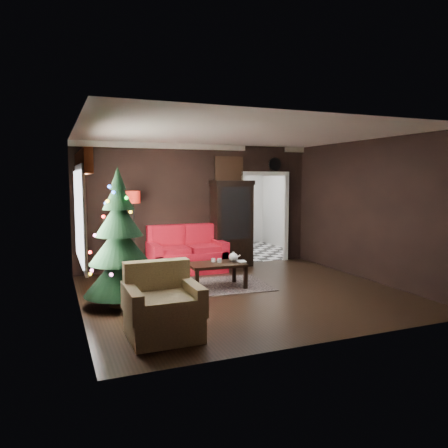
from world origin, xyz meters
name	(u,v)px	position (x,y,z in m)	size (l,w,h in m)	color
floor	(243,293)	(0.00, 0.00, 0.00)	(5.50, 5.50, 0.00)	black
ceiling	(244,133)	(0.00, 0.00, 2.80)	(5.50, 5.50, 0.00)	white
wall_back	(198,206)	(0.00, 2.50, 1.40)	(5.50, 5.50, 0.00)	black
wall_front	(329,231)	(0.00, -2.50, 1.40)	(5.50, 5.50, 0.00)	black
wall_left	(78,220)	(-2.75, 0.00, 1.40)	(5.50, 5.50, 0.00)	black
wall_right	(369,210)	(2.75, 0.00, 1.40)	(5.50, 5.50, 0.00)	black
doorway	(264,219)	(1.70, 2.50, 1.05)	(1.10, 0.10, 2.10)	white
left_window	(79,216)	(-2.71, 0.20, 1.45)	(0.05, 1.60, 1.40)	white
valance	(83,163)	(-2.63, 0.20, 2.27)	(0.12, 2.10, 0.35)	maroon
kitchen_floor	(239,252)	(1.70, 4.00, 0.00)	(3.00, 3.00, 0.00)	white
kitchen_window	(220,190)	(1.70, 5.45, 1.70)	(0.70, 0.06, 0.70)	white
rug	(216,285)	(-0.26, 0.67, 0.01)	(1.95, 1.42, 0.01)	#2A1C26
loveseat	(187,249)	(-0.40, 2.05, 0.50)	(1.70, 0.90, 1.00)	maroon
curio_cabinet	(232,226)	(0.75, 2.27, 0.95)	(0.90, 0.45, 1.90)	black
floor_lamp	(134,237)	(-1.54, 2.11, 0.83)	(0.32, 0.32, 1.90)	black
christmas_tree	(119,241)	(-2.13, 0.06, 1.05)	(1.15, 1.15, 2.19)	black
armchair	(163,302)	(-1.84, -1.56, 0.46)	(0.93, 0.93, 0.95)	tan
coffee_table	(217,275)	(-0.31, 0.50, 0.24)	(1.02, 0.61, 0.46)	black
teapot	(233,257)	(0.03, 0.50, 0.56)	(0.20, 0.20, 0.19)	silver
cup_a	(213,260)	(-0.32, 0.64, 0.50)	(0.08, 0.08, 0.07)	silver
cup_b	(219,261)	(-0.23, 0.56, 0.51)	(0.08, 0.08, 0.07)	white
book	(237,256)	(0.10, 0.46, 0.58)	(0.16, 0.02, 0.21)	tan
wall_clock	(275,164)	(1.95, 2.45, 2.38)	(0.32, 0.32, 0.06)	silver
painting	(229,169)	(0.75, 2.46, 2.25)	(0.62, 0.05, 0.52)	#AF6D3E
kitchen_counter	(223,231)	(1.70, 5.20, 0.45)	(1.80, 0.60, 0.90)	silver
kitchen_table	(233,241)	(1.40, 3.70, 0.38)	(0.70, 0.70, 0.75)	brown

